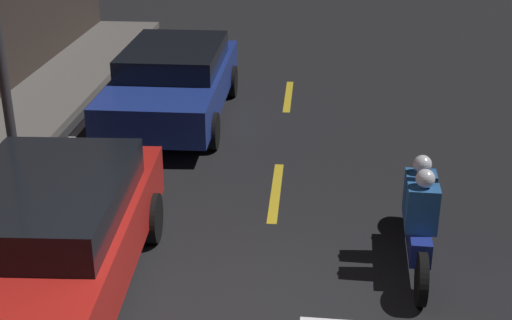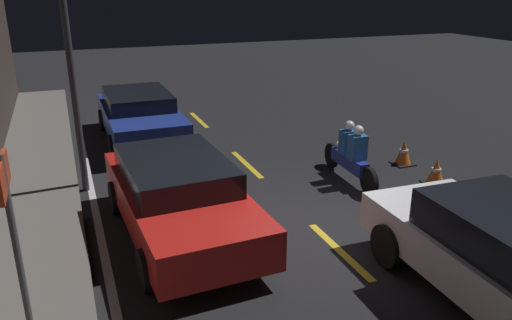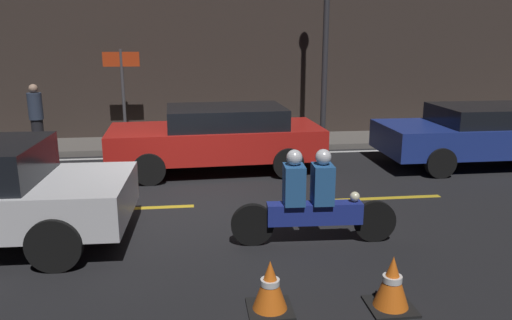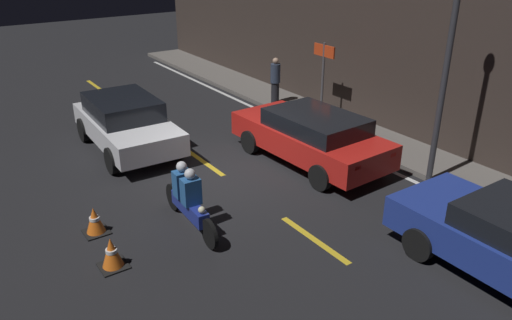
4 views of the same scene
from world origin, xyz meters
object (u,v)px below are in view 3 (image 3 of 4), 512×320
object	(u,v)px
motorcycle	(311,201)
street_lamp	(326,20)
traffic_cone_mid	(392,283)
traffic_cone_near	(270,286)
shop_sign	(122,78)
pedestrian	(36,116)
taxi_red	(218,136)
sedan_blue	(484,133)

from	to	relation	value
motorcycle	street_lamp	xyz separation A→B (m)	(1.63, 5.61, 2.60)
motorcycle	traffic_cone_mid	size ratio (longest dim) A/B	3.90
traffic_cone_near	shop_sign	bearing A→B (deg)	107.04
pedestrian	street_lamp	world-z (taller)	street_lamp
street_lamp	traffic_cone_near	bearing A→B (deg)	-108.58
motorcycle	taxi_red	bearing A→B (deg)	107.36
taxi_red	street_lamp	size ratio (longest dim) A/B	0.80
taxi_red	shop_sign	size ratio (longest dim) A/B	1.91
traffic_cone_near	pedestrian	bearing A→B (deg)	120.16
traffic_cone_near	traffic_cone_mid	xyz separation A→B (m)	(1.31, -0.11, 0.01)
taxi_red	sedan_blue	distance (m)	6.01
motorcycle	sedan_blue	bearing A→B (deg)	41.11
motorcycle	traffic_cone_near	bearing A→B (deg)	-113.20
shop_sign	street_lamp	distance (m)	5.25
traffic_cone_near	pedestrian	world-z (taller)	pedestrian
street_lamp	pedestrian	bearing A→B (deg)	175.18
traffic_cone_mid	shop_sign	distance (m)	9.30
taxi_red	pedestrian	world-z (taller)	pedestrian
taxi_red	shop_sign	distance (m)	3.45
sedan_blue	motorcycle	xyz separation A→B (m)	(-4.92, -3.89, -0.10)
shop_sign	pedestrian	bearing A→B (deg)	-171.26
traffic_cone_mid	shop_sign	world-z (taller)	shop_sign
sedan_blue	motorcycle	world-z (taller)	motorcycle
traffic_cone_mid	taxi_red	bearing A→B (deg)	104.61
shop_sign	street_lamp	size ratio (longest dim) A/B	0.42
sedan_blue	motorcycle	bearing A→B (deg)	38.27
taxi_red	shop_sign	xyz separation A→B (m)	(-2.27, 2.37, 1.07)
sedan_blue	traffic_cone_mid	world-z (taller)	sedan_blue
traffic_cone_near	street_lamp	size ratio (longest dim) A/B	0.10
sedan_blue	traffic_cone_near	bearing A→B (deg)	44.13
motorcycle	traffic_cone_mid	distance (m)	1.91
taxi_red	traffic_cone_near	world-z (taller)	taxi_red
sedan_blue	street_lamp	distance (m)	4.48
sedan_blue	pedestrian	size ratio (longest dim) A/B	2.89
motorcycle	pedestrian	bearing A→B (deg)	133.99
motorcycle	street_lamp	distance (m)	6.39
traffic_cone_near	traffic_cone_mid	bearing A→B (deg)	-4.97
shop_sign	sedan_blue	bearing A→B (deg)	-17.67
motorcycle	traffic_cone_near	size ratio (longest dim) A/B	4.08
motorcycle	shop_sign	size ratio (longest dim) A/B	0.98
taxi_red	traffic_cone_mid	distance (m)	6.18
taxi_red	motorcycle	xyz separation A→B (m)	(1.08, -4.15, -0.12)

